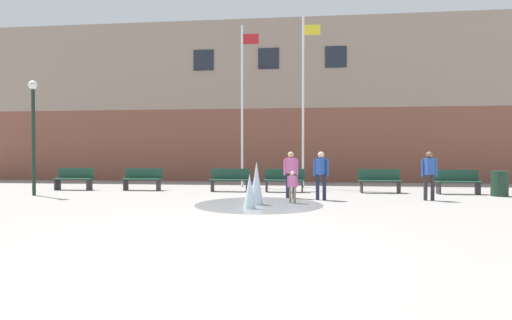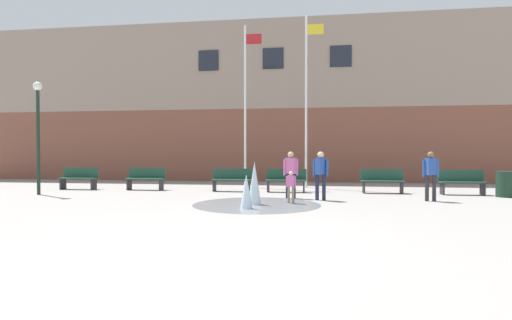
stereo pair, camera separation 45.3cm
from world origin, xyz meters
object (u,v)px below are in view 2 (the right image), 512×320
object	(u,v)px
trash_can	(505,184)
child_running	(291,184)
flagpole_left	(246,101)
lamp_post_left_lane	(38,122)
park_bench_center	(232,179)
park_bench_near_trashcan	(382,181)
park_bench_far_left	(79,178)
park_bench_under_left_flagpole	(146,178)
park_bench_far_right	(462,182)
adult_near_bench	(321,172)
adult_watching	(291,171)
adult_in_red	(431,172)
flagpole_right	(307,96)
park_bench_under_right_flagpole	(286,180)

from	to	relation	value
trash_can	child_running	bearing A→B (deg)	-159.37
flagpole_left	lamp_post_left_lane	xyz separation A→B (m)	(-7.07, -4.30, -1.18)
park_bench_center	park_bench_near_trashcan	size ratio (longest dim) A/B	1.00
park_bench_far_left	lamp_post_left_lane	bearing A→B (deg)	-96.99
park_bench_under_left_flagpole	park_bench_far_right	xyz separation A→B (m)	(12.34, -0.18, 0.00)
park_bench_center	adult_near_bench	size ratio (longest dim) A/B	1.01
child_running	adult_watching	world-z (taller)	adult_watching
child_running	adult_watching	distance (m)	1.43
adult_near_bench	flagpole_left	world-z (taller)	flagpole_left
park_bench_far_left	adult_in_red	xyz separation A→B (m)	(13.53, -2.22, 0.45)
adult_in_red	adult_watching	bearing A→B (deg)	-28.23
park_bench_center	lamp_post_left_lane	distance (m)	7.53
adult_in_red	flagpole_right	size ratio (longest dim) A/B	0.21
adult_watching	adult_near_bench	bearing A→B (deg)	7.36
flagpole_left	park_bench_far_right	bearing A→B (deg)	-14.38
adult_watching	lamp_post_left_lane	world-z (taller)	lamp_post_left_lane
adult_near_bench	adult_in_red	bearing A→B (deg)	-44.66
park_bench_far_right	park_bench_center	bearing A→B (deg)	179.48
park_bench_under_right_flagpole	park_bench_near_trashcan	world-z (taller)	same
flagpole_left	flagpole_right	world-z (taller)	flagpole_right
park_bench_near_trashcan	adult_near_bench	world-z (taller)	adult_near_bench
flagpole_left	adult_in_red	bearing A→B (deg)	-32.90
adult_near_bench	trash_can	size ratio (longest dim) A/B	1.77
park_bench_far_left	trash_can	world-z (taller)	park_bench_far_left
child_running	trash_can	xyz separation A→B (m)	(7.32, 2.76, -0.13)
park_bench_under_right_flagpole	child_running	distance (m)	3.48
park_bench_near_trashcan	trash_can	distance (m)	4.09
park_bench_far_left	trash_can	distance (m)	16.46
adult_near_bench	flagpole_right	world-z (taller)	flagpole_right
adult_in_red	lamp_post_left_lane	bearing A→B (deg)	-25.77
flagpole_right	trash_can	xyz separation A→B (m)	(6.92, -2.77, -3.59)
park_bench_near_trashcan	lamp_post_left_lane	bearing A→B (deg)	-169.70
park_bench_under_left_flagpole	trash_can	xyz separation A→B (m)	(13.55, -0.78, -0.03)
adult_in_red	park_bench_far_left	bearing A→B (deg)	-34.86
park_bench_center	park_bench_near_trashcan	distance (m)	5.86
adult_near_bench	flagpole_left	xyz separation A→B (m)	(-3.24, 4.59, 2.94)
lamp_post_left_lane	trash_can	xyz separation A→B (m)	(16.72, 1.53, -2.25)
park_bench_under_left_flagpole	trash_can	size ratio (longest dim) A/B	1.78
park_bench_center	flagpole_right	distance (m)	5.07
park_bench_under_left_flagpole	adult_watching	size ratio (longest dim) A/B	1.01
park_bench_under_right_flagpole	child_running	bearing A→B (deg)	-83.83
park_bench_far_right	adult_near_bench	world-z (taller)	adult_near_bench
park_bench_far_right	flagpole_right	world-z (taller)	flagpole_right
park_bench_under_right_flagpole	child_running	xyz separation A→B (m)	(0.37, -3.46, 0.10)
park_bench_under_right_flagpole	adult_in_red	bearing A→B (deg)	-25.54
park_bench_near_trashcan	trash_can	bearing A→B (deg)	-10.98
park_bench_under_left_flagpole	park_bench_near_trashcan	distance (m)	9.53
flagpole_right	adult_watching	bearing A→B (deg)	-96.65
child_running	park_bench_near_trashcan	bearing A→B (deg)	-121.40
park_bench_far_left	park_bench_far_right	size ratio (longest dim) A/B	1.00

